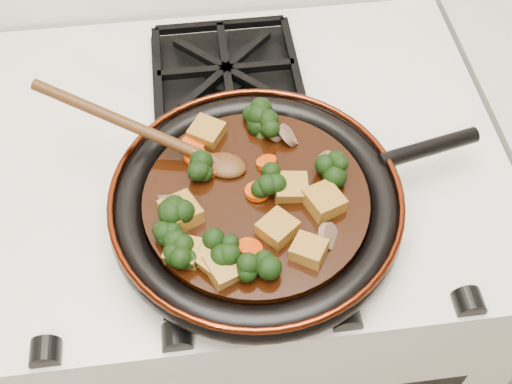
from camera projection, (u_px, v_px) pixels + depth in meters
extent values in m
cube|color=beige|center=(242.00, 293.00, 1.28)|extent=(0.76, 0.60, 0.90)
cylinder|color=black|center=(256.00, 209.00, 0.82)|extent=(0.34, 0.34, 0.01)
torus|color=black|center=(256.00, 205.00, 0.81)|extent=(0.37, 0.37, 0.04)
torus|color=#4C1A0A|center=(256.00, 195.00, 0.79)|extent=(0.37, 0.37, 0.01)
cylinder|color=black|center=(429.00, 148.00, 0.84)|extent=(0.14, 0.05, 0.02)
cylinder|color=black|center=(256.00, 202.00, 0.80)|extent=(0.28, 0.28, 0.02)
cube|color=olive|center=(309.00, 250.00, 0.74)|extent=(0.05, 0.05, 0.03)
cube|color=olive|center=(324.00, 201.00, 0.78)|extent=(0.05, 0.06, 0.03)
cube|color=olive|center=(207.00, 132.00, 0.85)|extent=(0.05, 0.05, 0.02)
cube|color=olive|center=(184.00, 252.00, 0.74)|extent=(0.05, 0.05, 0.03)
cube|color=olive|center=(291.00, 188.00, 0.79)|extent=(0.04, 0.04, 0.03)
cube|color=olive|center=(278.00, 229.00, 0.76)|extent=(0.06, 0.06, 0.03)
cube|color=olive|center=(181.00, 212.00, 0.77)|extent=(0.06, 0.06, 0.03)
cube|color=olive|center=(224.00, 268.00, 0.73)|extent=(0.05, 0.05, 0.03)
cube|color=olive|center=(214.00, 257.00, 0.74)|extent=(0.06, 0.06, 0.03)
cylinder|color=#B43305|center=(193.00, 145.00, 0.84)|extent=(0.03, 0.03, 0.01)
cylinder|color=#B43305|center=(267.00, 162.00, 0.82)|extent=(0.03, 0.03, 0.02)
cylinder|color=#B43305|center=(257.00, 191.00, 0.79)|extent=(0.03, 0.03, 0.01)
cylinder|color=#B43305|center=(250.00, 248.00, 0.75)|extent=(0.03, 0.03, 0.02)
cylinder|color=#B43305|center=(209.00, 168.00, 0.82)|extent=(0.03, 0.03, 0.02)
cylinder|color=#B43305|center=(195.00, 156.00, 0.83)|extent=(0.03, 0.03, 0.02)
cylinder|color=brown|center=(328.00, 236.00, 0.75)|extent=(0.04, 0.04, 0.03)
cylinder|color=brown|center=(171.00, 199.00, 0.78)|extent=(0.03, 0.03, 0.03)
cylinder|color=brown|center=(274.00, 132.00, 0.85)|extent=(0.03, 0.03, 0.03)
cylinder|color=brown|center=(330.00, 165.00, 0.82)|extent=(0.04, 0.04, 0.03)
cylinder|color=brown|center=(288.00, 135.00, 0.85)|extent=(0.03, 0.04, 0.03)
ellipsoid|color=#3F230D|center=(225.00, 165.00, 0.82)|extent=(0.07, 0.06, 0.02)
cylinder|color=#3F230D|center=(130.00, 125.00, 0.81)|extent=(0.02, 0.02, 0.26)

